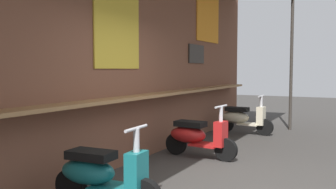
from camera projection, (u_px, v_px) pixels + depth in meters
The scene contains 5 objects.
ground_plane at pixel (229, 187), 4.99m from camera, with size 35.68×35.68×0.00m, color #383533.
market_stall_facade at pixel (113, 37), 5.75m from camera, with size 12.74×2.13×3.82m.
scooter_teal at pixel (100, 174), 4.25m from camera, with size 0.49×1.40×0.97m.
scooter_red at pixel (196, 136), 6.68m from camera, with size 0.48×1.40×0.97m.
scooter_cream at pixel (242, 118), 9.16m from camera, with size 0.46×1.40×0.97m.
Camera 1 is at (-4.71, -1.57, 1.59)m, focal length 39.48 mm.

